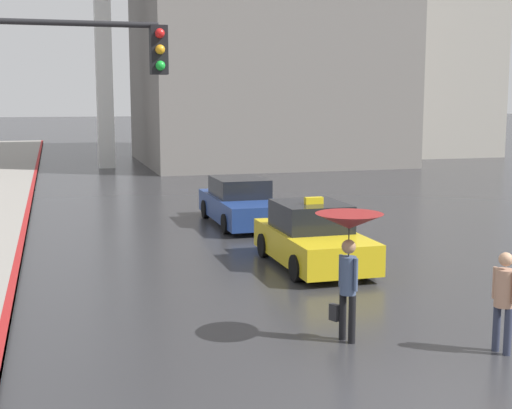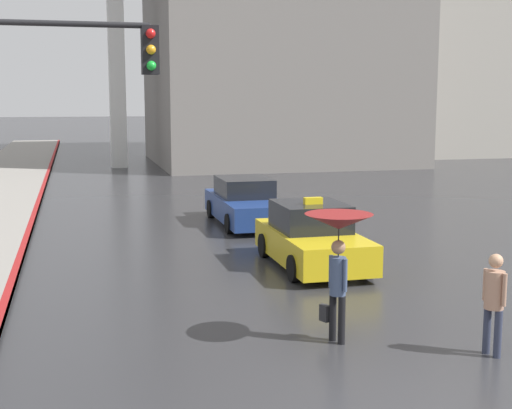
# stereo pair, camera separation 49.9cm
# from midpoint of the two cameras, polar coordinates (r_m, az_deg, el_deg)

# --- Properties ---
(taxi) EXTENTS (1.91, 4.11, 1.67)m
(taxi) POSITION_cam_midpoint_polar(r_m,az_deg,el_deg) (17.16, 3.72, -2.67)
(taxi) COLOR gold
(taxi) RESTS_ON ground_plane
(sedan_red) EXTENTS (1.91, 4.76, 1.47)m
(sedan_red) POSITION_cam_midpoint_polar(r_m,az_deg,el_deg) (22.82, -1.85, 0.11)
(sedan_red) COLOR navy
(sedan_red) RESTS_ON ground_plane
(pedestrian_with_umbrella) EXTENTS (1.11, 1.11, 2.15)m
(pedestrian_with_umbrella) POSITION_cam_midpoint_polar(r_m,az_deg,el_deg) (11.67, 6.22, -2.50)
(pedestrian_with_umbrella) COLOR black
(pedestrian_with_umbrella) RESTS_ON ground_plane
(pedestrian_man) EXTENTS (0.37, 0.45, 1.63)m
(pedestrian_man) POSITION_cam_midpoint_polar(r_m,az_deg,el_deg) (11.83, 18.08, -6.87)
(pedestrian_man) COLOR #2D3347
(pedestrian_man) RESTS_ON ground_plane
(traffic_light) EXTENTS (3.63, 0.38, 5.50)m
(traffic_light) POSITION_cam_midpoint_polar(r_m,az_deg,el_deg) (12.13, -18.21, 7.27)
(traffic_light) COLOR black
(traffic_light) RESTS_ON ground_plane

